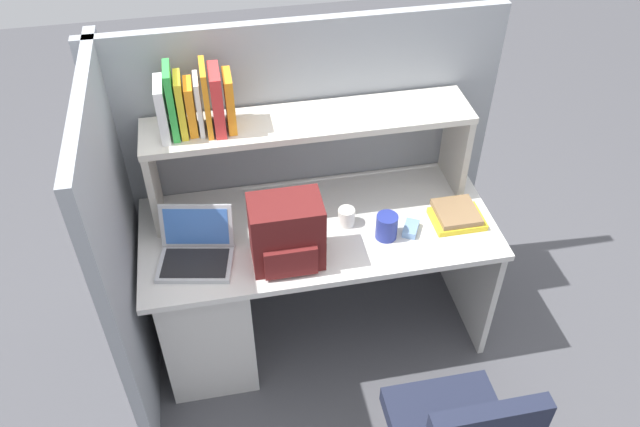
{
  "coord_description": "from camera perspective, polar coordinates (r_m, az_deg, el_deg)",
  "views": [
    {
      "loc": [
        -0.4,
        -2.11,
        2.72
      ],
      "look_at": [
        0.0,
        -0.05,
        0.85
      ],
      "focal_mm": 36.24,
      "sensor_mm": 36.0,
      "label": 1
    }
  ],
  "objects": [
    {
      "name": "ground_plane",
      "position": [
        3.46,
        -0.16,
        -10.02
      ],
      "size": [
        8.0,
        8.0,
        0.0
      ],
      "primitive_type": "plane",
      "color": "#4C4C51"
    },
    {
      "name": "desk",
      "position": [
        3.13,
        -7.23,
        -6.42
      ],
      "size": [
        1.6,
        0.7,
        0.73
      ],
      "color": "silver",
      "rests_on": "ground_plane"
    },
    {
      "name": "cubicle_partition_rear",
      "position": [
        3.18,
        -1.48,
        4.05
      ],
      "size": [
        1.84,
        0.05,
        1.55
      ],
      "primitive_type": "cube",
      "color": "gray",
      "rests_on": "ground_plane"
    },
    {
      "name": "cubicle_partition_left",
      "position": [
        2.87,
        -16.96,
        -3.28
      ],
      "size": [
        0.05,
        1.06,
        1.55
      ],
      "primitive_type": "cube",
      "color": "gray",
      "rests_on": "ground_plane"
    },
    {
      "name": "overhead_hutch",
      "position": [
        2.86,
        -0.97,
        6.76
      ],
      "size": [
        1.44,
        0.28,
        0.45
      ],
      "color": "#BCB7AC",
      "rests_on": "desk"
    },
    {
      "name": "reference_books_on_shelf",
      "position": [
        2.7,
        -10.93,
        9.54
      ],
      "size": [
        0.31,
        0.19,
        0.3
      ],
      "color": "white",
      "rests_on": "overhead_hutch"
    },
    {
      "name": "laptop",
      "position": [
        2.8,
        -10.89,
        -3.13
      ],
      "size": [
        0.35,
        0.31,
        0.22
      ],
      "color": "#B7BABF",
      "rests_on": "desk"
    },
    {
      "name": "backpack",
      "position": [
        2.67,
        -2.96,
        -1.8
      ],
      "size": [
        0.3,
        0.23,
        0.31
      ],
      "color": "#591919",
      "rests_on": "desk"
    },
    {
      "name": "computer_mouse",
      "position": [
        2.92,
        8.02,
        -1.33
      ],
      "size": [
        0.1,
        0.12,
        0.03
      ],
      "primitive_type": "cube",
      "rotation": [
        0.0,
        0.0,
        -0.49
      ],
      "color": "#7299C6",
      "rests_on": "desk"
    },
    {
      "name": "paper_cup",
      "position": [
        2.91,
        2.34,
        -0.29
      ],
      "size": [
        0.08,
        0.08,
        0.08
      ],
      "primitive_type": "cylinder",
      "color": "white",
      "rests_on": "desk"
    },
    {
      "name": "snack_canister",
      "position": [
        2.85,
        5.9,
        -1.15
      ],
      "size": [
        0.1,
        0.1,
        0.12
      ],
      "primitive_type": "cylinder",
      "color": "navy",
      "rests_on": "desk"
    },
    {
      "name": "desk_book_stack",
      "position": [
        3.0,
        11.98,
        -0.2
      ],
      "size": [
        0.23,
        0.2,
        0.06
      ],
      "color": "yellow",
      "rests_on": "desk"
    }
  ]
}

